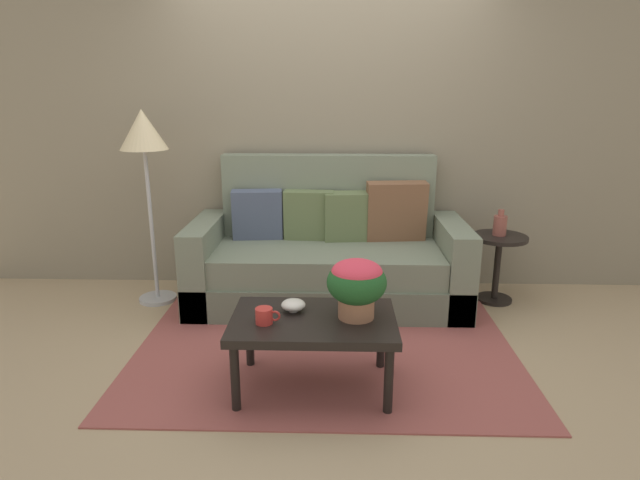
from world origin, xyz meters
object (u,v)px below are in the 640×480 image
Objects in this scene: table_vase at (500,225)px; potted_plant at (357,283)px; side_table at (498,256)px; coffee_mug at (265,316)px; snack_bowl at (293,305)px; floor_lamp at (144,144)px; couch at (329,258)px; coffee_table at (313,326)px.

potted_plant is at bearing -131.19° from table_vase.
side_table is 2.17m from coffee_mug.
potted_plant reaches higher than table_vase.
potted_plant is 0.39m from snack_bowl.
floor_lamp is at bearing -178.49° from side_table.
couch is 1.33m from side_table.
coffee_table is 4.42× the size of table_vase.
couch is 1.43m from coffee_mug.
floor_lamp is 2.07m from potted_plant.
side_table is at bearing -71.08° from table_vase.
snack_bowl is 0.67× the size of table_vase.
couch is at bearing 87.12° from coffee_table.
potted_plant is at bearing -11.24° from snack_bowl.
floor_lamp is (-1.37, -0.05, 0.89)m from couch.
potted_plant is 2.39× the size of snack_bowl.
side_table reaches higher than snack_bowl.
side_table is at bearing 0.81° from couch.
coffee_table is at bearing -92.88° from couch.
side_table is 2.84m from floor_lamp.
potted_plant is 2.43× the size of coffee_mug.
coffee_table is 1.67× the size of side_table.
table_vase is (1.39, 1.34, 0.24)m from coffee_table.
table_vase is (2.69, 0.08, -0.62)m from floor_lamp.
snack_bowl is at bearing 143.80° from coffee_table.
table_vase reaches higher than side_table.
table_vase is (1.51, 1.25, 0.16)m from snack_bowl.
snack_bowl is (-0.18, -1.22, 0.12)m from couch.
snack_bowl is at bearing 168.76° from potted_plant.
coffee_table is 0.34m from potted_plant.
side_table is (1.39, 1.32, -0.01)m from coffee_table.
snack_bowl is (-0.35, 0.07, -0.16)m from potted_plant.
potted_plant is (1.54, -1.24, -0.61)m from floor_lamp.
table_vase reaches higher than snack_bowl.
coffee_table is 1.92m from side_table.
floor_lamp is 1.86m from coffee_mug.
couch is 15.64× the size of coffee_mug.
potted_plant is 1.76m from table_vase.
coffee_mug is (-1.65, -1.40, 0.10)m from side_table.
side_table reaches higher than coffee_table.
couch is 1.63m from floor_lamp.
couch is at bearing -178.63° from table_vase.
table_vase is at bearing 108.92° from side_table.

